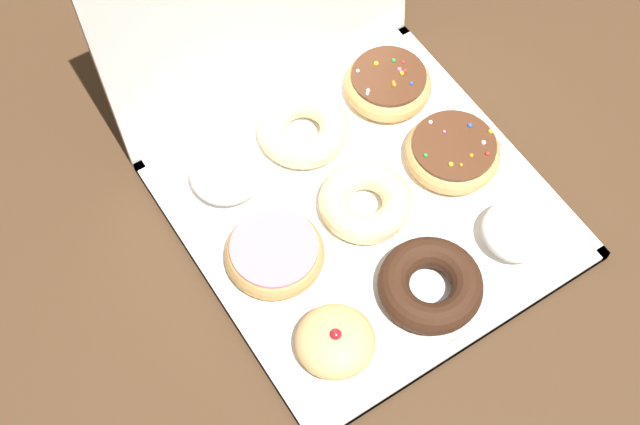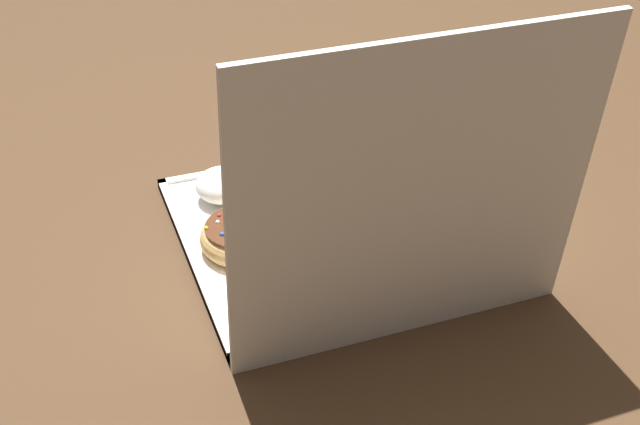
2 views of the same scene
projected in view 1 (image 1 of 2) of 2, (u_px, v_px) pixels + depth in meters
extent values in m
plane|color=#4C331E|center=(364.00, 213.00, 1.09)|extent=(3.00, 3.00, 0.00)
cube|color=white|center=(365.00, 211.00, 1.09)|extent=(0.42, 0.42, 0.01)
cube|color=white|center=(466.00, 341.00, 1.00)|extent=(0.42, 0.01, 0.01)
cube|color=white|center=(278.00, 98.00, 1.17)|extent=(0.42, 0.01, 0.01)
cube|color=white|center=(220.00, 292.00, 1.03)|extent=(0.01, 0.42, 0.01)
cube|color=white|center=(495.00, 136.00, 1.14)|extent=(0.01, 0.42, 0.01)
ellipsoid|color=#E5B770|center=(335.00, 341.00, 0.98)|extent=(0.09, 0.09, 0.04)
sphere|color=#B21923|center=(336.00, 335.00, 0.96)|extent=(0.01, 0.01, 0.01)
torus|color=#381E11|center=(429.00, 286.00, 1.01)|extent=(0.12, 0.12, 0.04)
ellipsoid|color=white|center=(516.00, 231.00, 1.04)|extent=(0.08, 0.08, 0.04)
torus|color=tan|center=(273.00, 251.00, 1.04)|extent=(0.12, 0.12, 0.03)
cylinder|color=pink|center=(272.00, 245.00, 1.02)|extent=(0.10, 0.10, 0.01)
torus|color=beige|center=(363.00, 199.00, 1.07)|extent=(0.11, 0.11, 0.04)
sphere|color=beige|center=(390.00, 180.00, 1.07)|extent=(0.02, 0.02, 0.02)
sphere|color=beige|center=(372.00, 169.00, 1.08)|extent=(0.02, 0.02, 0.02)
sphere|color=beige|center=(351.00, 170.00, 1.08)|extent=(0.02, 0.02, 0.02)
sphere|color=beige|center=(335.00, 183.00, 1.07)|extent=(0.02, 0.02, 0.02)
sphere|color=beige|center=(332.00, 201.00, 1.06)|extent=(0.02, 0.02, 0.02)
sphere|color=beige|center=(344.00, 217.00, 1.04)|extent=(0.02, 0.02, 0.02)
sphere|color=beige|center=(366.00, 223.00, 1.04)|extent=(0.02, 0.02, 0.02)
sphere|color=beige|center=(386.00, 216.00, 1.05)|extent=(0.02, 0.02, 0.02)
sphere|color=beige|center=(395.00, 198.00, 1.06)|extent=(0.02, 0.02, 0.02)
torus|color=tan|center=(454.00, 154.00, 1.10)|extent=(0.12, 0.12, 0.03)
cylinder|color=#59331E|center=(456.00, 147.00, 1.09)|extent=(0.10, 0.10, 0.01)
sphere|color=blue|center=(470.00, 125.00, 1.10)|extent=(0.01, 0.01, 0.01)
sphere|color=red|center=(488.00, 154.00, 1.08)|extent=(0.01, 0.01, 0.01)
sphere|color=orange|center=(461.00, 165.00, 1.07)|extent=(0.00, 0.00, 0.00)
sphere|color=yellow|center=(491.00, 131.00, 1.10)|extent=(0.01, 0.01, 0.01)
sphere|color=yellow|center=(451.00, 164.00, 1.07)|extent=(0.01, 0.01, 0.01)
sphere|color=orange|center=(471.00, 155.00, 1.08)|extent=(0.01, 0.01, 0.01)
sphere|color=white|center=(430.00, 122.00, 1.10)|extent=(0.01, 0.01, 0.01)
sphere|color=pink|center=(444.00, 132.00, 1.09)|extent=(0.00, 0.00, 0.00)
sphere|color=green|center=(426.00, 155.00, 1.08)|extent=(0.01, 0.01, 0.01)
sphere|color=white|center=(484.00, 143.00, 1.09)|extent=(0.01, 0.01, 0.01)
ellipsoid|color=white|center=(226.00, 173.00, 1.08)|extent=(0.09, 0.09, 0.04)
torus|color=beige|center=(303.00, 128.00, 1.12)|extent=(0.12, 0.12, 0.04)
sphere|color=beige|center=(330.00, 110.00, 1.12)|extent=(0.02, 0.02, 0.02)
sphere|color=beige|center=(315.00, 100.00, 1.13)|extent=(0.02, 0.02, 0.02)
sphere|color=beige|center=(295.00, 99.00, 1.13)|extent=(0.02, 0.02, 0.02)
sphere|color=beige|center=(279.00, 107.00, 1.12)|extent=(0.02, 0.02, 0.02)
sphere|color=beige|center=(271.00, 122.00, 1.11)|extent=(0.02, 0.02, 0.02)
sphere|color=beige|center=(276.00, 138.00, 1.10)|extent=(0.02, 0.02, 0.02)
sphere|color=beige|center=(291.00, 148.00, 1.09)|extent=(0.02, 0.02, 0.02)
sphere|color=beige|center=(311.00, 149.00, 1.09)|extent=(0.02, 0.02, 0.02)
sphere|color=beige|center=(328.00, 140.00, 1.10)|extent=(0.02, 0.02, 0.02)
sphere|color=beige|center=(335.00, 125.00, 1.11)|extent=(0.02, 0.02, 0.02)
torus|color=tan|center=(388.00, 85.00, 1.15)|extent=(0.11, 0.11, 0.04)
cylinder|color=#59331E|center=(389.00, 76.00, 1.14)|extent=(0.10, 0.10, 0.01)
sphere|color=white|center=(367.00, 94.00, 1.12)|extent=(0.00, 0.00, 0.00)
sphere|color=yellow|center=(376.00, 64.00, 1.14)|extent=(0.01, 0.01, 0.01)
sphere|color=orange|center=(393.00, 82.00, 1.13)|extent=(0.00, 0.00, 0.00)
sphere|color=white|center=(368.00, 91.00, 1.12)|extent=(0.01, 0.01, 0.01)
sphere|color=red|center=(405.00, 71.00, 1.14)|extent=(0.00, 0.00, 0.00)
sphere|color=green|center=(394.00, 61.00, 1.15)|extent=(0.01, 0.01, 0.01)
sphere|color=yellow|center=(402.00, 73.00, 1.14)|extent=(0.01, 0.01, 0.01)
sphere|color=blue|center=(412.00, 83.00, 1.13)|extent=(0.00, 0.00, 0.00)
sphere|color=white|center=(358.00, 71.00, 1.14)|extent=(0.00, 0.00, 0.00)
sphere|color=orange|center=(394.00, 85.00, 1.13)|extent=(0.01, 0.01, 0.01)
sphere|color=pink|center=(399.00, 69.00, 1.14)|extent=(0.01, 0.01, 0.01)
sphere|color=red|center=(403.00, 62.00, 1.14)|extent=(0.00, 0.00, 0.00)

